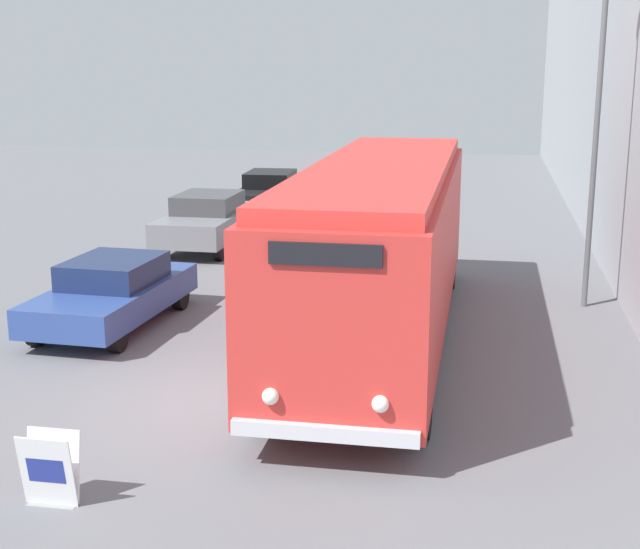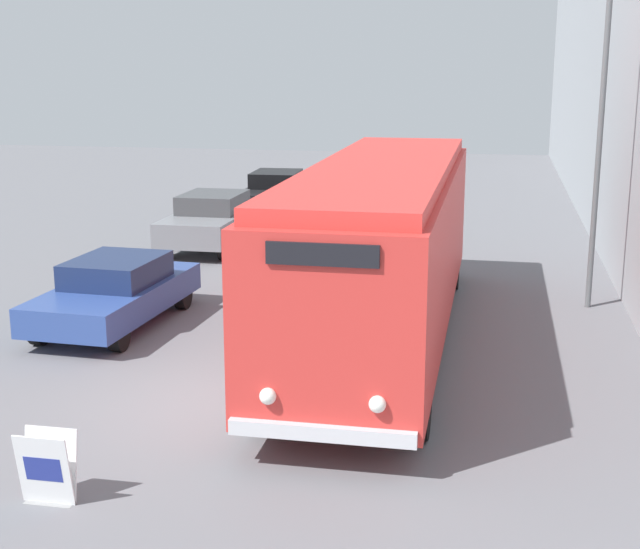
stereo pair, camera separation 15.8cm
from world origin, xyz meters
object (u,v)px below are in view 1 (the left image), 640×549
vintage_bus (380,243)px  streetlamp (600,85)px  parked_car_near (113,292)px  parked_car_mid (208,220)px  parked_car_far (270,193)px  sign_board (50,470)px

vintage_bus → streetlamp: 5.92m
streetlamp → parked_car_near: (-9.38, -3.24, -3.99)m
parked_car_mid → parked_car_far: (0.43, 5.65, -0.03)m
streetlamp → parked_car_near: 10.70m
parked_car_near → parked_car_far: 13.43m
streetlamp → parked_car_far: bearing=132.9°
sign_board → vintage_bus: bearing=66.6°
streetlamp → parked_car_far: size_ratio=1.65×
parked_car_near → parked_car_far: parked_car_far is taller
parked_car_near → streetlamp: bearing=22.0°
sign_board → streetlamp: (7.11, 10.35, 4.25)m
parked_car_mid → parked_car_far: bearing=85.5°
vintage_bus → streetlamp: (4.06, 3.28, 2.80)m
parked_car_far → vintage_bus: bearing=-70.6°
vintage_bus → streetlamp: streetlamp is taller
streetlamp → parked_car_mid: (-9.89, 4.54, -3.89)m
vintage_bus → sign_board: (-3.06, -7.07, -1.45)m
vintage_bus → parked_car_near: (-5.33, 0.04, -1.20)m
parked_car_mid → streetlamp: bearing=-24.7°
parked_car_far → parked_car_near: bearing=-92.1°
vintage_bus → parked_car_mid: vintage_bus is taller
parked_car_mid → parked_car_far: 5.67m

